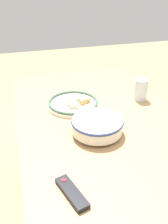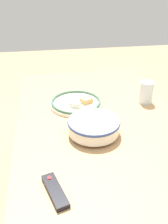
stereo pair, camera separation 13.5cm
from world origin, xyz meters
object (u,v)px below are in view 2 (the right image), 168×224
at_px(tv_remote, 55,191).
at_px(noodle_bowl, 94,126).
at_px(drinking_glass, 146,92).
at_px(food_plate, 76,103).

bearing_deg(tv_remote, noodle_bowl, 42.55).
distance_m(noodle_bowl, tv_remote, 0.40).
distance_m(tv_remote, drinking_glass, 0.83).
bearing_deg(drinking_glass, food_plate, 86.55).
bearing_deg(noodle_bowl, tv_remote, 149.13).
relative_size(tv_remote, drinking_glass, 1.37).
bearing_deg(drinking_glass, tv_remote, 137.62).
relative_size(noodle_bowl, food_plate, 0.84).
relative_size(noodle_bowl, tv_remote, 1.41).
bearing_deg(tv_remote, food_plate, 59.46).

